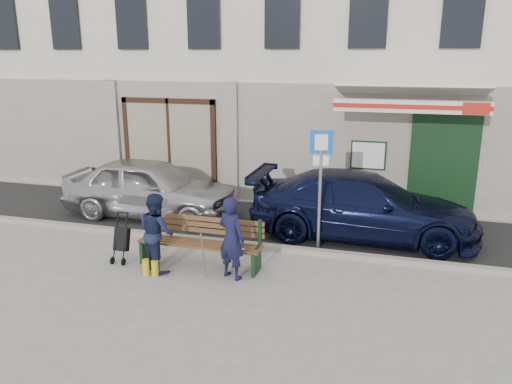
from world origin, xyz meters
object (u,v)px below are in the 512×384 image
at_px(car_silver, 150,188).
at_px(stroller, 122,240).
at_px(man, 231,238).
at_px(parking_sign, 321,172).
at_px(woman, 157,232).
at_px(bench, 198,243).
at_px(car_navy, 363,206).

bearing_deg(car_silver, stroller, -163.88).
height_order(car_silver, man, man).
relative_size(parking_sign, woman, 1.67).
distance_m(car_silver, bench, 3.40).
height_order(bench, stroller, bench).
bearing_deg(stroller, bench, 8.82).
xyz_separation_m(car_navy, stroller, (-4.40, -2.65, -0.29)).
distance_m(parking_sign, bench, 2.80).
distance_m(car_silver, woman, 3.31).
relative_size(car_silver, stroller, 4.45).
bearing_deg(parking_sign, car_silver, 156.85).
height_order(parking_sign, woman, parking_sign).
distance_m(woman, stroller, 0.92).
height_order(parking_sign, man, parking_sign).
distance_m(car_navy, parking_sign, 1.59).
height_order(car_silver, bench, car_silver).
height_order(car_silver, woman, woman).
relative_size(car_silver, bench, 1.80).
bearing_deg(car_silver, car_navy, -90.60).
bearing_deg(car_silver, woman, -150.38).
bearing_deg(bench, car_silver, 132.44).
height_order(parking_sign, bench, parking_sign).
height_order(car_silver, stroller, car_silver).
xyz_separation_m(bench, stroller, (-1.50, -0.21, -0.03)).
height_order(parking_sign, stroller, parking_sign).
distance_m(parking_sign, man, 2.37).
xyz_separation_m(car_silver, woman, (1.63, -2.88, 0.01)).
height_order(bench, man, man).
distance_m(parking_sign, woman, 3.41).
distance_m(car_navy, bench, 3.79).
xyz_separation_m(car_silver, man, (3.08, -2.83, 0.02)).
bearing_deg(man, parking_sign, -103.62).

